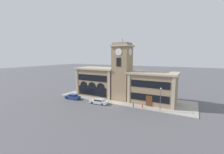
% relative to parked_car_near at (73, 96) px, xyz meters
% --- Properties ---
extents(ground_plane, '(300.00, 300.00, 0.00)m').
position_rel_parked_car_near_xyz_m(ground_plane, '(12.47, 1.33, -0.73)').
color(ground_plane, '#56565B').
extents(sidewalk_kerb, '(37.09, 11.60, 0.15)m').
position_rel_parked_car_near_xyz_m(sidewalk_kerb, '(12.47, 7.13, -0.66)').
color(sidewalk_kerb, '#A39E93').
rests_on(sidewalk_kerb, ground_plane).
extents(clock_tower, '(5.11, 5.11, 16.72)m').
position_rel_parked_car_near_xyz_m(clock_tower, '(12.47, 6.06, 7.06)').
color(clock_tower, '#937A5B').
rests_on(clock_tower, ground_plane).
extents(town_hall_left_wing, '(12.74, 7.77, 8.54)m').
position_rel_parked_car_near_xyz_m(town_hall_left_wing, '(3.94, 7.36, 3.57)').
color(town_hall_left_wing, '#937A5B').
rests_on(town_hall_left_wing, ground_plane).
extents(town_hall_right_wing, '(11.95, 7.77, 8.00)m').
position_rel_parked_car_near_xyz_m(town_hall_right_wing, '(20.60, 7.36, 3.30)').
color(town_hall_right_wing, '#937A5B').
rests_on(town_hall_right_wing, ground_plane).
extents(parked_car_near, '(4.49, 1.93, 1.41)m').
position_rel_parked_car_near_xyz_m(parked_car_near, '(0.00, 0.00, 0.00)').
color(parked_car_near, navy).
rests_on(parked_car_near, ground_plane).
extents(parked_car_mid, '(4.88, 2.14, 1.28)m').
position_rel_parked_car_near_xyz_m(parked_car_mid, '(8.87, 0.00, -0.05)').
color(parked_car_mid, silver).
rests_on(parked_car_mid, ground_plane).
extents(street_lamp, '(0.36, 0.36, 5.18)m').
position_rel_parked_car_near_xyz_m(street_lamp, '(23.59, 1.72, 2.87)').
color(street_lamp, '#4C4C51').
rests_on(street_lamp, sidewalk_kerb).
extents(bollard, '(0.18, 0.18, 1.06)m').
position_rel_parked_car_near_xyz_m(bollard, '(17.49, 1.55, -0.06)').
color(bollard, black).
rests_on(bollard, sidewalk_kerb).
extents(fire_hydrant, '(0.22, 0.22, 0.87)m').
position_rel_parked_car_near_xyz_m(fire_hydrant, '(19.59, 1.84, -0.16)').
color(fire_hydrant, red).
rests_on(fire_hydrant, sidewalk_kerb).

